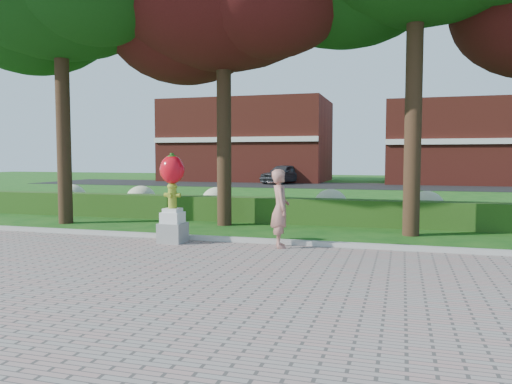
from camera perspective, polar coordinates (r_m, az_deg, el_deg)
ground at (r=9.26m, az=-4.70°, el=-9.14°), size 100.00×100.00×0.00m
walkway at (r=5.87m, az=-19.56°, el=-17.08°), size 40.00×14.00×0.04m
curb at (r=12.04m, az=0.46°, el=-5.68°), size 40.00×0.18×0.15m
lawn_hedge at (r=15.84m, az=4.43°, el=-2.16°), size 24.00×0.70×0.80m
hydrangea_row at (r=16.70m, az=7.07°, el=-1.34°), size 20.10×1.10×0.99m
street at (r=36.62m, az=11.25°, el=0.69°), size 50.00×8.00×0.02m
building_left at (r=44.45m, az=-0.98°, el=5.85°), size 14.00×8.00×7.00m
building_right at (r=42.69m, az=22.86°, el=5.20°), size 12.00×8.00×6.40m
hydrant_sculpture at (r=12.17m, az=-9.54°, el=-0.37°), size 0.63×0.60×2.16m
woman at (r=11.39m, az=2.78°, el=-1.88°), size 0.63×0.76×1.79m
parked_car at (r=39.18m, az=3.16°, el=2.11°), size 3.31×4.82×1.52m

